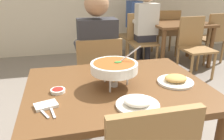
{
  "coord_description": "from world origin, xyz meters",
  "views": [
    {
      "loc": [
        -0.35,
        -1.31,
        1.37
      ],
      "look_at": [
        0.0,
        0.15,
        0.79
      ],
      "focal_mm": 36.24,
      "sensor_mm": 36.0,
      "label": 1
    }
  ],
  "objects_px": {
    "chair_bg_right": "(167,30)",
    "chair_diner_main": "(98,76)",
    "dining_table_far": "(179,30)",
    "patron_bg_middle": "(146,23)",
    "patron_bg_left": "(136,19)",
    "appetizer_plate": "(175,80)",
    "sauce_dish": "(58,91)",
    "chair_bg_corner": "(212,35)",
    "curry_bowl": "(114,68)",
    "diner_main": "(97,52)",
    "chair_bg_middle": "(141,37)",
    "chair_bg_window": "(194,43)",
    "rice_plate": "(138,103)",
    "dining_table_main": "(117,100)",
    "chair_bg_left": "(137,32)"
  },
  "relations": [
    {
      "from": "dining_table_main",
      "to": "curry_bowl",
      "type": "xyz_separation_m",
      "value": [
        -0.02,
        -0.01,
        0.24
      ]
    },
    {
      "from": "curry_bowl",
      "to": "dining_table_far",
      "type": "bearing_deg",
      "value": 52.33
    },
    {
      "from": "appetizer_plate",
      "to": "sauce_dish",
      "type": "relative_size",
      "value": 2.67
    },
    {
      "from": "dining_table_main",
      "to": "chair_bg_corner",
      "type": "bearing_deg",
      "value": 42.49
    },
    {
      "from": "chair_bg_right",
      "to": "patron_bg_left",
      "type": "xyz_separation_m",
      "value": [
        -0.63,
        0.04,
        0.24
      ]
    },
    {
      "from": "appetizer_plate",
      "to": "patron_bg_middle",
      "type": "xyz_separation_m",
      "value": [
        0.69,
        2.3,
        -0.02
      ]
    },
    {
      "from": "chair_bg_right",
      "to": "appetizer_plate",
      "type": "bearing_deg",
      "value": -115.6
    },
    {
      "from": "rice_plate",
      "to": "patron_bg_left",
      "type": "distance_m",
      "value": 3.23
    },
    {
      "from": "curry_bowl",
      "to": "patron_bg_middle",
      "type": "bearing_deg",
      "value": 63.88
    },
    {
      "from": "diner_main",
      "to": "curry_bowl",
      "type": "xyz_separation_m",
      "value": [
        -0.02,
        -0.78,
        0.12
      ]
    },
    {
      "from": "chair_bg_right",
      "to": "chair_diner_main",
      "type": "bearing_deg",
      "value": -130.99
    },
    {
      "from": "rice_plate",
      "to": "sauce_dish",
      "type": "relative_size",
      "value": 2.67
    },
    {
      "from": "dining_table_far",
      "to": "appetizer_plate",
      "type": "bearing_deg",
      "value": -119.84
    },
    {
      "from": "patron_bg_left",
      "to": "patron_bg_middle",
      "type": "xyz_separation_m",
      "value": [
        -0.01,
        -0.52,
        0.0
      ]
    },
    {
      "from": "dining_table_main",
      "to": "chair_diner_main",
      "type": "relative_size",
      "value": 1.31
    },
    {
      "from": "chair_diner_main",
      "to": "curry_bowl",
      "type": "distance_m",
      "value": 0.83
    },
    {
      "from": "chair_bg_right",
      "to": "chair_bg_window",
      "type": "distance_m",
      "value": 1.04
    },
    {
      "from": "patron_bg_middle",
      "to": "chair_bg_left",
      "type": "bearing_deg",
      "value": 87.17
    },
    {
      "from": "diner_main",
      "to": "patron_bg_middle",
      "type": "relative_size",
      "value": 1.0
    },
    {
      "from": "chair_diner_main",
      "to": "diner_main",
      "type": "xyz_separation_m",
      "value": [
        0.0,
        0.03,
        0.24
      ]
    },
    {
      "from": "patron_bg_left",
      "to": "patron_bg_middle",
      "type": "bearing_deg",
      "value": -90.77
    },
    {
      "from": "chair_diner_main",
      "to": "sauce_dish",
      "type": "height_order",
      "value": "chair_diner_main"
    },
    {
      "from": "chair_bg_right",
      "to": "patron_bg_middle",
      "type": "relative_size",
      "value": 0.69
    },
    {
      "from": "chair_bg_left",
      "to": "patron_bg_left",
      "type": "xyz_separation_m",
      "value": [
        -0.02,
        0.03,
        0.24
      ]
    },
    {
      "from": "chair_bg_right",
      "to": "dining_table_far",
      "type": "bearing_deg",
      "value": -93.11
    },
    {
      "from": "curry_bowl",
      "to": "dining_table_far",
      "type": "distance_m",
      "value": 2.82
    },
    {
      "from": "diner_main",
      "to": "chair_bg_left",
      "type": "height_order",
      "value": "diner_main"
    },
    {
      "from": "appetizer_plate",
      "to": "patron_bg_middle",
      "type": "relative_size",
      "value": 0.18
    },
    {
      "from": "dining_table_far",
      "to": "chair_bg_window",
      "type": "relative_size",
      "value": 1.11
    },
    {
      "from": "chair_bg_middle",
      "to": "appetizer_plate",
      "type": "bearing_deg",
      "value": -105.08
    },
    {
      "from": "dining_table_main",
      "to": "patron_bg_left",
      "type": "bearing_deg",
      "value": 68.49
    },
    {
      "from": "dining_table_main",
      "to": "patron_bg_left",
      "type": "xyz_separation_m",
      "value": [
        1.09,
        2.76,
        0.11
      ]
    },
    {
      "from": "chair_diner_main",
      "to": "chair_bg_right",
      "type": "bearing_deg",
      "value": 49.01
    },
    {
      "from": "dining_table_main",
      "to": "chair_bg_right",
      "type": "distance_m",
      "value": 3.22
    },
    {
      "from": "curry_bowl",
      "to": "chair_bg_window",
      "type": "bearing_deg",
      "value": 45.07
    },
    {
      "from": "sauce_dish",
      "to": "chair_bg_middle",
      "type": "bearing_deg",
      "value": 58.48
    },
    {
      "from": "chair_bg_left",
      "to": "patron_bg_middle",
      "type": "distance_m",
      "value": 0.54
    },
    {
      "from": "chair_bg_left",
      "to": "chair_bg_right",
      "type": "height_order",
      "value": "same"
    },
    {
      "from": "chair_bg_middle",
      "to": "chair_bg_corner",
      "type": "height_order",
      "value": "same"
    },
    {
      "from": "curry_bowl",
      "to": "patron_bg_left",
      "type": "distance_m",
      "value": 2.98
    },
    {
      "from": "chair_bg_right",
      "to": "patron_bg_left",
      "type": "distance_m",
      "value": 0.68
    },
    {
      "from": "dining_table_far",
      "to": "patron_bg_middle",
      "type": "xyz_separation_m",
      "value": [
        -0.61,
        0.03,
        0.14
      ]
    },
    {
      "from": "chair_bg_middle",
      "to": "chair_bg_window",
      "type": "height_order",
      "value": "same"
    },
    {
      "from": "dining_table_far",
      "to": "patron_bg_middle",
      "type": "relative_size",
      "value": 0.76
    },
    {
      "from": "appetizer_plate",
      "to": "dining_table_far",
      "type": "relative_size",
      "value": 0.24
    },
    {
      "from": "dining_table_far",
      "to": "patron_bg_left",
      "type": "bearing_deg",
      "value": 138.26
    },
    {
      "from": "dining_table_far",
      "to": "chair_bg_corner",
      "type": "distance_m",
      "value": 0.63
    },
    {
      "from": "curry_bowl",
      "to": "rice_plate",
      "type": "xyz_separation_m",
      "value": [
        0.06,
        -0.28,
        -0.11
      ]
    },
    {
      "from": "appetizer_plate",
      "to": "dining_table_far",
      "type": "xyz_separation_m",
      "value": [
        1.3,
        2.27,
        -0.15
      ]
    },
    {
      "from": "chair_bg_right",
      "to": "chair_bg_window",
      "type": "height_order",
      "value": "same"
    }
  ]
}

